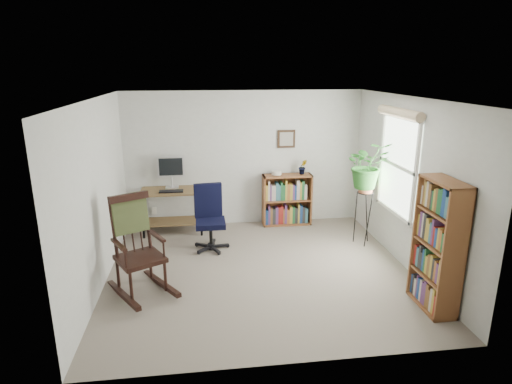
{
  "coord_description": "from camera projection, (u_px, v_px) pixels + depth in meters",
  "views": [
    {
      "loc": [
        -0.77,
        -5.45,
        2.77
      ],
      "look_at": [
        0.0,
        0.4,
        1.05
      ],
      "focal_mm": 30.0,
      "sensor_mm": 36.0,
      "label": 1
    }
  ],
  "objects": [
    {
      "name": "floor",
      "position": [
        260.0,
        271.0,
        6.06
      ],
      "size": [
        4.2,
        4.0,
        0.0
      ],
      "primitive_type": "cube",
      "color": "gray",
      "rests_on": "ground"
    },
    {
      "name": "framed_picture",
      "position": [
        286.0,
        139.0,
        7.6
      ],
      "size": [
        0.32,
        0.04,
        0.32
      ],
      "primitive_type": null,
      "color": "black",
      "rests_on": "wall_back"
    },
    {
      "name": "rocking_chair",
      "position": [
        139.0,
        246.0,
        5.31
      ],
      "size": [
        1.12,
        1.29,
        1.29
      ],
      "primitive_type": null,
      "rotation": [
        0.0,
        0.0,
        0.5
      ],
      "color": "black",
      "rests_on": "floor"
    },
    {
      "name": "tall_bookshelf",
      "position": [
        438.0,
        246.0,
        4.95
      ],
      "size": [
        0.3,
        0.69,
        1.57
      ],
      "primitive_type": null,
      "color": "brown",
      "rests_on": "floor"
    },
    {
      "name": "office_chair",
      "position": [
        210.0,
        218.0,
        6.64
      ],
      "size": [
        0.63,
        0.63,
        1.04
      ],
      "primitive_type": null,
      "rotation": [
        0.0,
        0.0,
        0.12
      ],
      "color": "black",
      "rests_on": "floor"
    },
    {
      "name": "window",
      "position": [
        397.0,
        166.0,
        6.21
      ],
      "size": [
        0.12,
        1.2,
        1.5
      ],
      "primitive_type": null,
      "color": "white",
      "rests_on": "wall_right"
    },
    {
      "name": "desk",
      "position": [
        173.0,
        211.0,
        7.41
      ],
      "size": [
        1.05,
        0.58,
        0.76
      ],
      "primitive_type": null,
      "color": "brown",
      "rests_on": "floor"
    },
    {
      "name": "low_bookshelf",
      "position": [
        287.0,
        200.0,
        7.76
      ],
      "size": [
        0.88,
        0.29,
        0.93
      ],
      "primitive_type": null,
      "color": "brown",
      "rests_on": "floor"
    },
    {
      "name": "plant_stand",
      "position": [
        364.0,
        214.0,
        6.88
      ],
      "size": [
        0.35,
        0.35,
        1.02
      ],
      "primitive_type": null,
      "rotation": [
        0.0,
        0.0,
        0.28
      ],
      "color": "black",
      "rests_on": "floor"
    },
    {
      "name": "wall_right",
      "position": [
        408.0,
        184.0,
        5.99
      ],
      "size": [
        0.0,
        4.0,
        2.4
      ],
      "primitive_type": "cube",
      "color": "silver",
      "rests_on": "ground"
    },
    {
      "name": "wall_back",
      "position": [
        244.0,
        159.0,
        7.63
      ],
      "size": [
        4.2,
        0.0,
        2.4
      ],
      "primitive_type": "cube",
      "color": "silver",
      "rests_on": "ground"
    },
    {
      "name": "wall_front",
      "position": [
        291.0,
        250.0,
        3.82
      ],
      "size": [
        4.2,
        0.0,
        2.4
      ],
      "primitive_type": "cube",
      "color": "silver",
      "rests_on": "ground"
    },
    {
      "name": "spider_plant",
      "position": [
        369.0,
        142.0,
        6.55
      ],
      "size": [
        1.69,
        1.88,
        1.46
      ],
      "primitive_type": "imported",
      "color": "#266423",
      "rests_on": "plant_stand"
    },
    {
      "name": "keyboard",
      "position": [
        171.0,
        191.0,
        7.19
      ],
      "size": [
        0.4,
        0.15,
        0.02
      ],
      "primitive_type": "cube",
      "color": "black",
      "rests_on": "desk"
    },
    {
      "name": "wall_left",
      "position": [
        97.0,
        195.0,
        5.46
      ],
      "size": [
        0.0,
        4.0,
        2.4
      ],
      "primitive_type": "cube",
      "color": "silver",
      "rests_on": "ground"
    },
    {
      "name": "potted_plant_small",
      "position": [
        303.0,
        171.0,
        7.66
      ],
      "size": [
        0.13,
        0.24,
        0.11
      ],
      "primitive_type": "imported",
      "color": "#266423",
      "rests_on": "low_bookshelf"
    },
    {
      "name": "ceiling",
      "position": [
        260.0,
        98.0,
        5.39
      ],
      "size": [
        4.2,
        4.0,
        0.0
      ],
      "primitive_type": "cube",
      "color": "white",
      "rests_on": "ground"
    },
    {
      "name": "monitor",
      "position": [
        171.0,
        172.0,
        7.36
      ],
      "size": [
        0.46,
        0.16,
        0.56
      ],
      "primitive_type": null,
      "color": "silver",
      "rests_on": "desk"
    }
  ]
}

